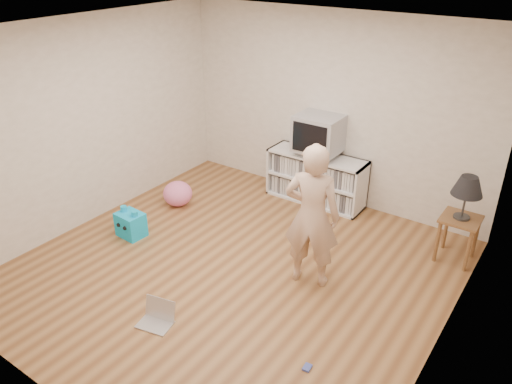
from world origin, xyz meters
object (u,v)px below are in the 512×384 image
at_px(dvd_deck, 318,153).
at_px(laptop, 158,317).
at_px(crt_tv, 319,133).
at_px(table_lamp, 468,187).
at_px(plush_pink, 178,194).
at_px(plush_blue, 131,224).
at_px(side_table, 459,228).
at_px(media_unit, 317,178).
at_px(person, 312,216).

distance_m(dvd_deck, laptop, 3.21).
bearing_deg(crt_tv, laptop, -90.47).
relative_size(table_lamp, laptop, 1.38).
bearing_deg(plush_pink, plush_blue, -85.09).
bearing_deg(plush_pink, dvd_deck, 38.81).
relative_size(dvd_deck, plush_pink, 1.11).
distance_m(crt_tv, side_table, 2.16).
xyz_separation_m(media_unit, dvd_deck, (0.00, -0.02, 0.39)).
bearing_deg(person, laptop, 42.33).
height_order(crt_tv, laptop, crt_tv).
height_order(table_lamp, person, person).
distance_m(media_unit, plush_pink, 1.97).
xyz_separation_m(laptop, plush_pink, (-1.50, 1.91, 0.11)).
distance_m(media_unit, person, 1.97).
height_order(person, plush_pink, person).
relative_size(media_unit, crt_tv, 2.33).
bearing_deg(person, media_unit, -79.89).
bearing_deg(laptop, side_table, 41.11).
relative_size(table_lamp, plush_blue, 1.34).
bearing_deg(laptop, crt_tv, 77.47).
bearing_deg(person, dvd_deck, -79.68).
relative_size(crt_tv, side_table, 1.09).
height_order(laptop, plush_blue, plush_blue).
distance_m(side_table, laptop, 3.47).
height_order(media_unit, plush_blue, media_unit).
bearing_deg(plush_pink, crt_tv, 38.73).
xyz_separation_m(laptop, plush_blue, (-1.41, 0.96, 0.10)).
bearing_deg(person, table_lamp, -148.27).
xyz_separation_m(person, plush_pink, (-2.37, 0.47, -0.63)).
bearing_deg(laptop, plush_pink, 115.99).
bearing_deg(media_unit, person, -63.59).
xyz_separation_m(crt_tv, person, (0.85, -1.69, -0.22)).
distance_m(dvd_deck, side_table, 2.10).
height_order(media_unit, table_lamp, table_lamp).
bearing_deg(plush_blue, table_lamp, 30.85).
xyz_separation_m(table_lamp, plush_pink, (-3.57, -0.85, -0.77)).
relative_size(side_table, table_lamp, 1.07).
distance_m(crt_tv, plush_blue, 2.74).
bearing_deg(table_lamp, plush_blue, -152.65).
height_order(crt_tv, side_table, crt_tv).
height_order(dvd_deck, crt_tv, crt_tv).
height_order(crt_tv, plush_blue, crt_tv).
bearing_deg(plush_blue, plush_pink, 98.41).
distance_m(media_unit, laptop, 3.16).
height_order(crt_tv, table_lamp, crt_tv).
height_order(side_table, plush_pink, side_table).
distance_m(person, plush_blue, 2.43).
bearing_deg(side_table, plush_blue, -152.65).
relative_size(crt_tv, plush_blue, 1.56).
xyz_separation_m(crt_tv, plush_blue, (-1.44, -2.17, -0.86)).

